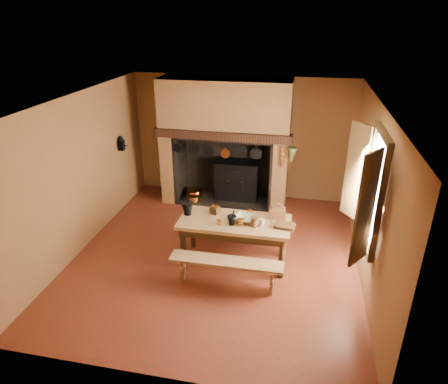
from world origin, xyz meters
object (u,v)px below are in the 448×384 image
Objects in this scene: iron_range at (237,180)px; bench_front at (226,267)px; work_table at (235,227)px; coffee_grinder at (215,209)px; wicker_basket at (277,213)px; mixing_bowl at (245,219)px.

iron_range is 0.89× the size of bench_front.
bench_front is at bearing -90.00° from work_table.
iron_range is 2.43m from coffee_grinder.
wicker_basket is at bearing 20.31° from work_table.
mixing_bowl is at bearing 0.04° from coffee_grinder.
coffee_grinder is 0.58m from mixing_bowl.
coffee_grinder reaches higher than bench_front.
wicker_basket is at bearing 20.31° from coffee_grinder.
wicker_basket reaches higher than coffee_grinder.
mixing_bowl is at bearing 77.66° from bench_front.
work_table is 6.51× the size of wicker_basket.
coffee_grinder is at bearing -178.90° from wicker_basket.
work_table is 5.38× the size of mixing_bowl.
wicker_basket is at bearing 23.93° from mixing_bowl.
iron_range is 2.60m from wicker_basket.
mixing_bowl is (0.56, -2.56, 0.38)m from iron_range.
coffee_grinder is 0.59× the size of mixing_bowl.
work_table is 0.48m from coffee_grinder.
coffee_grinder is at bearing 112.78° from bench_front.
iron_range is at bearing 106.67° from coffee_grinder.
wicker_basket is (0.70, 0.26, 0.22)m from work_table.
iron_range reaches higher than bench_front.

